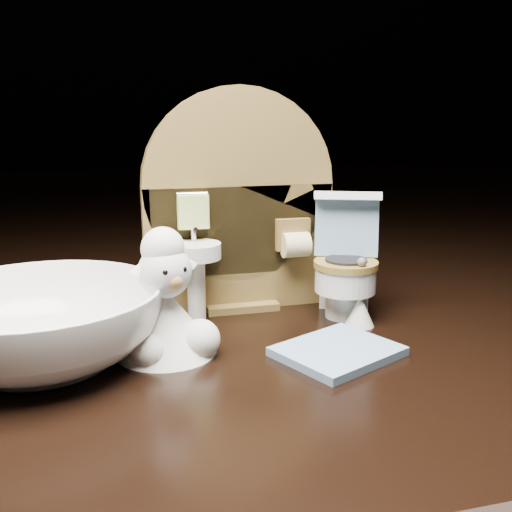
{
  "coord_description": "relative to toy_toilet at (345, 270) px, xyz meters",
  "views": [
    {
      "loc": [
        -0.09,
        -0.31,
        0.13
      ],
      "look_at": [
        0.0,
        0.02,
        0.05
      ],
      "focal_mm": 40.0,
      "sensor_mm": 36.0,
      "label": 1
    }
  ],
  "objects": [
    {
      "name": "bath_mat",
      "position": [
        -0.03,
        -0.07,
        -0.03
      ],
      "size": [
        0.08,
        0.07,
        0.0
      ],
      "primitive_type": "cube",
      "rotation": [
        0.0,
        0.0,
        0.43
      ],
      "color": "#7092B0",
      "rests_on": "ground"
    },
    {
      "name": "ceramic_bowl",
      "position": [
        -0.19,
        -0.03,
        -0.01
      ],
      "size": [
        0.17,
        0.17,
        0.04
      ],
      "primitive_type": "imported",
      "rotation": [
        0.0,
        0.0,
        0.4
      ],
      "color": "white",
      "rests_on": "ground"
    },
    {
      "name": "plush_lamb",
      "position": [
        -0.12,
        -0.04,
        -0.0
      ],
      "size": [
        0.06,
        0.06,
        0.07
      ],
      "rotation": [
        0.0,
        0.0,
        0.33
      ],
      "color": "white",
      "rests_on": "ground"
    },
    {
      "name": "toy_toilet",
      "position": [
        0.0,
        0.0,
        0.0
      ],
      "size": [
        0.05,
        0.06,
        0.08
      ],
      "rotation": [
        0.0,
        0.0,
        -0.39
      ],
      "color": "white",
      "rests_on": "ground"
    },
    {
      "name": "backdrop_panel",
      "position": [
        -0.07,
        0.03,
        0.04
      ],
      "size": [
        0.13,
        0.05,
        0.15
      ],
      "color": "brown",
      "rests_on": "ground"
    },
    {
      "name": "toilet_brush",
      "position": [
        -0.0,
        -0.03,
        -0.02
      ],
      "size": [
        0.02,
        0.02,
        0.05
      ],
      "color": "white",
      "rests_on": "ground"
    }
  ]
}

